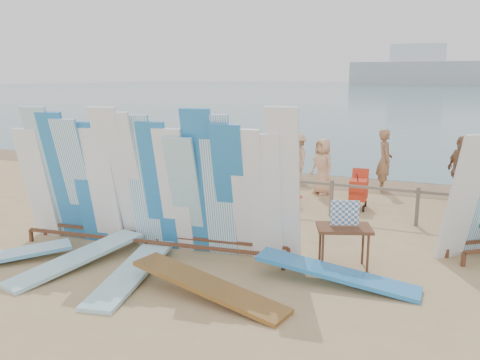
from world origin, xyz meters
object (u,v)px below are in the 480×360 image
at_px(beach_chair_left, 283,195).
at_px(beachgoer_10, 460,170).
at_px(beachgoer_6, 322,166).
at_px(flat_board_c, 209,299).
at_px(beach_chair_right, 291,198).
at_px(beachgoer_3, 298,158).
at_px(flat_board_d, 336,284).
at_px(beachgoer_11, 183,152).
at_px(main_surfboard_rack, 151,187).
at_px(flat_board_b, 77,267).
at_px(beachgoer_4, 237,162).
at_px(beachgoer_7, 385,160).
at_px(vendor_table, 343,246).
at_px(beachgoer_2, 218,171).
at_px(stroller, 358,193).
at_px(beachgoer_0, 118,154).
at_px(flat_board_a, 132,278).

xyz_separation_m(beach_chair_left, beachgoer_10, (4.28, 1.96, 0.66)).
bearing_deg(beachgoer_6, flat_board_c, -54.11).
relative_size(beach_chair_right, beachgoer_10, 0.42).
height_order(beachgoer_6, beachgoer_10, beachgoer_10).
distance_m(beachgoer_6, beachgoer_3, 1.89).
height_order(flat_board_d, beachgoer_11, beachgoer_11).
bearing_deg(main_surfboard_rack, flat_board_b, -127.47).
relative_size(beach_chair_right, beachgoer_4, 0.49).
bearing_deg(beachgoer_7, beachgoer_10, -130.57).
xyz_separation_m(flat_board_b, beachgoer_11, (-2.57, 8.19, 0.81)).
bearing_deg(beachgoer_10, beach_chair_right, 84.43).
xyz_separation_m(main_surfboard_rack, vendor_table, (3.63, 0.59, -0.88)).
bearing_deg(beachgoer_7, beachgoer_3, 63.73).
relative_size(beachgoer_6, beachgoer_2, 1.05).
relative_size(beach_chair_right, beachgoer_3, 0.50).
bearing_deg(stroller, beachgoer_6, 131.28).
xyz_separation_m(flat_board_c, beachgoer_2, (-2.82, 6.02, 0.78)).
distance_m(vendor_table, beachgoer_6, 5.89).
relative_size(beachgoer_4, beachgoer_3, 1.03).
xyz_separation_m(beachgoer_4, beachgoer_11, (-2.48, 0.92, 0.01)).
height_order(beachgoer_10, beachgoer_11, beachgoer_10).
bearing_deg(beachgoer_11, beachgoer_4, 16.94).
height_order(flat_board_d, beachgoer_10, beachgoer_10).
height_order(beachgoer_0, beachgoer_3, beachgoer_0).
bearing_deg(beach_chair_right, beachgoer_11, 121.65).
height_order(flat_board_c, beachgoer_11, beachgoer_11).
distance_m(vendor_table, flat_board_d, 0.86).
height_order(vendor_table, beach_chair_left, vendor_table).
relative_size(beach_chair_left, beachgoer_2, 0.57).
height_order(vendor_table, beachgoer_7, beachgoer_7).
bearing_deg(beachgoer_7, flat_board_b, 135.37).
distance_m(beachgoer_4, beachgoer_11, 2.64).
bearing_deg(beachgoer_6, vendor_table, -37.47).
distance_m(flat_board_d, beachgoer_0, 10.55).
height_order(beachgoer_3, beachgoer_11, beachgoer_11).
bearing_deg(beachgoer_3, vendor_table, -11.88).
distance_m(beachgoer_10, beachgoer_11, 8.77).
xyz_separation_m(flat_board_b, beachgoer_2, (-0.04, 5.80, 0.78)).
height_order(main_surfboard_rack, beachgoer_7, main_surfboard_rack).
height_order(beach_chair_right, beachgoer_10, beachgoer_10).
xyz_separation_m(beach_chair_right, beachgoer_2, (-2.19, 0.06, 0.55)).
xyz_separation_m(flat_board_d, beachgoer_10, (1.73, 6.61, 0.92)).
relative_size(beachgoer_0, beachgoer_4, 1.04).
bearing_deg(beachgoer_7, flat_board_d, 163.73).
bearing_deg(beachgoer_2, beach_chair_left, -39.18).
relative_size(flat_board_d, flat_board_b, 1.00).
xyz_separation_m(beachgoer_6, beachgoer_10, (3.66, 0.29, 0.11)).
relative_size(flat_board_a, flat_board_c, 1.00).
bearing_deg(beachgoer_10, flat_board_b, 109.46).
relative_size(flat_board_a, beachgoer_4, 1.69).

